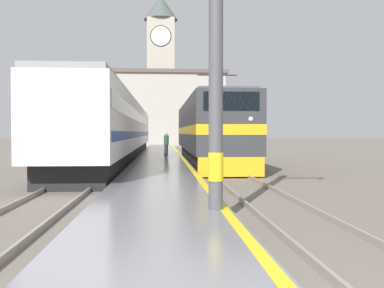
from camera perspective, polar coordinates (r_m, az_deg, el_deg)
The scene contains 10 objects.
ground_plane at distance 34.32m, azimuth -4.00°, elevation -1.71°, with size 200.00×200.00×0.00m, color #70665B.
platform at distance 29.32m, azimuth -4.02°, elevation -1.97°, with size 3.10×140.00×0.30m.
rail_track_near at distance 29.47m, azimuth 1.70°, elevation -2.18°, with size 2.84×140.00×0.16m.
rail_track_far at distance 29.49m, azimuth -9.73°, elevation -2.20°, with size 2.83×140.00×0.16m.
locomotive_train at distance 27.83m, azimuth 2.02°, elevation 1.66°, with size 2.92×19.17×4.88m.
passenger_train at distance 33.26m, azimuth -9.06°, elevation 1.92°, with size 2.92×38.90×4.04m.
catenary_mast at distance 9.67m, azimuth 3.31°, elevation 13.92°, with size 2.03×0.32×7.61m.
person_on_platform at distance 31.00m, azimuth -3.29°, elevation 0.06°, with size 0.34×0.34×1.63m.
clock_tower at distance 76.87m, azimuth -3.98°, elevation 10.03°, with size 5.66×5.66×24.88m.
station_building at distance 64.69m, azimuth -5.47°, elevation 4.48°, with size 21.78×7.51×10.53m.
Camera 1 is at (0.09, -4.27, 1.92)m, focal length 42.00 mm.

